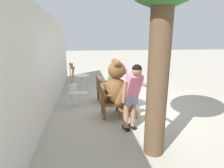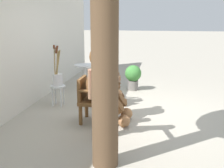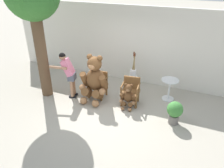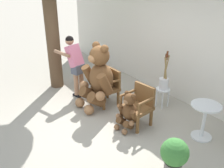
% 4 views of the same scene
% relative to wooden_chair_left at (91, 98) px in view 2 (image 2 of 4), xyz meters
% --- Properties ---
extents(ground_plane, '(60.00, 60.00, 0.00)m').
position_rel_wooden_chair_left_xyz_m(ground_plane, '(0.58, -0.74, -0.46)').
color(ground_plane, '#A8A091').
extents(back_wall, '(10.00, 0.16, 2.80)m').
position_rel_wooden_chair_left_xyz_m(back_wall, '(0.58, 1.66, 0.94)').
color(back_wall, silver).
rests_on(back_wall, ground).
extents(wooden_chair_left, '(0.56, 0.52, 0.86)m').
position_rel_wooden_chair_left_xyz_m(wooden_chair_left, '(0.00, 0.00, 0.00)').
color(wooden_chair_left, brown).
rests_on(wooden_chair_left, ground).
extents(wooden_chair_right, '(0.62, 0.59, 0.86)m').
position_rel_wooden_chair_left_xyz_m(wooden_chair_right, '(1.15, -0.00, 0.00)').
color(wooden_chair_right, brown).
rests_on(wooden_chair_right, ground).
extents(teddy_bear_large, '(0.93, 0.87, 1.55)m').
position_rel_wooden_chair_left_xyz_m(teddy_bear_large, '(0.00, -0.26, 0.30)').
color(teddy_bear_large, brown).
rests_on(teddy_bear_large, ground).
extents(teddy_bear_small, '(0.50, 0.49, 0.82)m').
position_rel_wooden_chair_left_xyz_m(teddy_bear_small, '(1.16, -0.29, -0.06)').
color(teddy_bear_small, brown).
rests_on(teddy_bear_small, ground).
extents(person_visitor, '(0.73, 0.60, 1.55)m').
position_rel_wooden_chair_left_xyz_m(person_visitor, '(-0.86, -0.41, 0.46)').
color(person_visitor, black).
rests_on(person_visitor, ground).
extents(white_stool, '(0.34, 0.34, 0.46)m').
position_rel_wooden_chair_left_xyz_m(white_stool, '(0.89, 0.98, -0.11)').
color(white_stool, silver).
rests_on(white_stool, ground).
extents(brush_bucket, '(0.22, 0.22, 0.91)m').
position_rel_wooden_chair_left_xyz_m(brush_bucket, '(0.90, 0.98, 0.20)').
color(brush_bucket, white).
rests_on(brush_bucket, white_stool).
extents(round_side_table, '(0.56, 0.56, 0.72)m').
position_rel_wooden_chair_left_xyz_m(round_side_table, '(2.24, 0.71, -0.01)').
color(round_side_table, silver).
rests_on(round_side_table, ground).
extents(potted_plant, '(0.44, 0.44, 0.68)m').
position_rel_wooden_chair_left_xyz_m(potted_plant, '(2.61, -0.54, -0.07)').
color(potted_plant, slate).
rests_on(potted_plant, ground).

